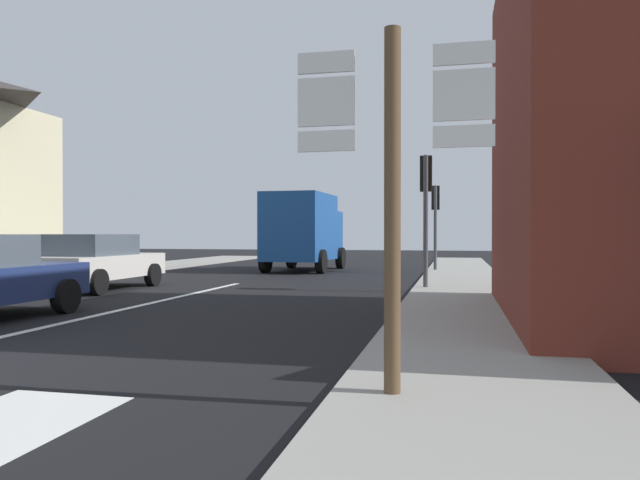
% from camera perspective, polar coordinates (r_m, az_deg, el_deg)
% --- Properties ---
extents(ground_plane, '(80.00, 80.00, 0.00)m').
position_cam_1_polar(ground_plane, '(16.10, -10.41, -4.70)').
color(ground_plane, black).
extents(sidewalk_right, '(2.45, 44.00, 0.14)m').
position_cam_1_polar(sidewalk_right, '(12.82, 13.61, -5.74)').
color(sidewalk_right, gray).
rests_on(sidewalk_right, ground).
extents(lane_centre_stripe, '(0.16, 12.00, 0.01)m').
position_cam_1_polar(lane_centre_stripe, '(12.54, -17.65, -6.18)').
color(lane_centre_stripe, silver).
rests_on(lane_centre_stripe, ground).
extents(sedan_far, '(1.98, 4.21, 1.47)m').
position_cam_1_polar(sedan_far, '(16.88, -20.52, -1.89)').
color(sedan_far, beige).
rests_on(sedan_far, ground).
extents(delivery_truck, '(2.60, 5.06, 3.05)m').
position_cam_1_polar(delivery_truck, '(24.03, -1.57, 0.99)').
color(delivery_truck, '#19478C').
rests_on(delivery_truck, ground).
extents(route_sign_post, '(1.66, 0.14, 3.20)m').
position_cam_1_polar(route_sign_post, '(5.09, 6.92, 5.49)').
color(route_sign_post, brown).
rests_on(route_sign_post, ground).
extents(traffic_light_near_right, '(0.30, 0.49, 3.46)m').
position_cam_1_polar(traffic_light_near_right, '(15.52, 10.05, 4.59)').
color(traffic_light_near_right, '#47474C').
rests_on(traffic_light_near_right, ground).
extents(traffic_light_far_right, '(0.30, 0.49, 3.30)m').
position_cam_1_polar(traffic_light_far_right, '(23.06, 10.93, 2.96)').
color(traffic_light_far_right, '#47474C').
rests_on(traffic_light_far_right, ground).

